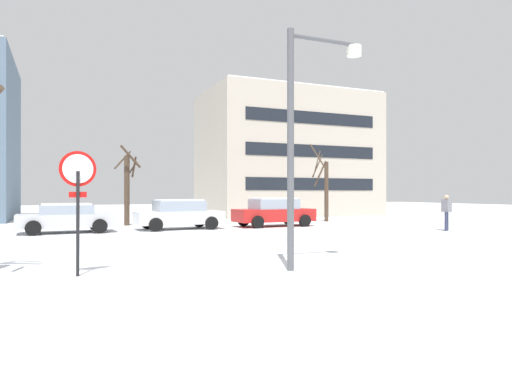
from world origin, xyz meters
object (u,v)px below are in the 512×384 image
(stop_sign, at_px, (78,188))
(parked_car_silver, at_px, (66,218))
(pedestrian_crossing, at_px, (447,210))
(street_lamp, at_px, (305,122))
(parked_car_white, at_px, (179,214))
(parked_car_red, at_px, (274,212))

(stop_sign, bearing_deg, parked_car_silver, 90.52)
(stop_sign, xyz_separation_m, pedestrian_crossing, (16.43, 5.85, -0.89))
(pedestrian_crossing, bearing_deg, stop_sign, -160.39)
(street_lamp, distance_m, parked_car_white, 13.10)
(stop_sign, height_order, street_lamp, street_lamp)
(parked_car_silver, distance_m, parked_car_white, 5.13)
(stop_sign, distance_m, pedestrian_crossing, 17.46)
(street_lamp, relative_size, parked_car_white, 1.31)
(parked_car_white, bearing_deg, parked_car_red, -1.16)
(parked_car_silver, bearing_deg, parked_car_white, 0.01)
(street_lamp, bearing_deg, parked_car_silver, 111.38)
(parked_car_silver, height_order, parked_car_red, parked_car_red)
(parked_car_silver, relative_size, parked_car_white, 0.97)
(stop_sign, distance_m, parked_car_red, 15.47)
(stop_sign, xyz_separation_m, parked_car_silver, (-0.11, 11.73, -1.20))
(parked_car_white, relative_size, pedestrian_crossing, 2.50)
(parked_car_white, height_order, parked_car_red, parked_car_red)
(parked_car_red, relative_size, pedestrian_crossing, 2.55)
(street_lamp, bearing_deg, parked_car_white, 89.51)
(parked_car_silver, bearing_deg, pedestrian_crossing, -19.55)
(parked_car_white, bearing_deg, street_lamp, -90.49)
(parked_car_red, bearing_deg, stop_sign, -131.12)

